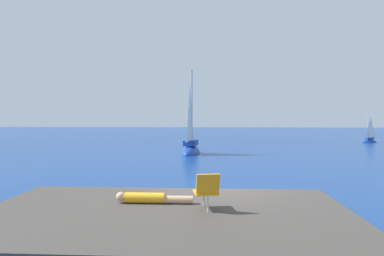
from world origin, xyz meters
TOP-DOWN VIEW (x-y plane):
  - ground_plane at (0.00, 0.00)m, footprint 160.00×160.00m
  - shore_ledge at (-0.99, -2.73)m, footprint 7.85×4.84m
  - boulder_seaward at (2.14, -0.24)m, footprint 0.93×0.97m
  - boulder_inland at (0.53, -0.15)m, footprint 1.23×1.20m
  - sailboat_near at (-1.71, 13.88)m, footprint 1.52×3.50m
  - sailboat_far at (15.40, 26.11)m, footprint 1.86×1.23m
  - person_sunbather at (-1.41, -2.11)m, footprint 1.76×0.25m
  - beach_chair at (-0.12, -2.60)m, footprint 0.60×0.69m

SIDE VIEW (x-z plane):
  - ground_plane at x=0.00m, z-range 0.00..0.00m
  - boulder_seaward at x=2.14m, z-range -0.30..0.30m
  - boulder_inland at x=0.53m, z-range -0.30..0.30m
  - sailboat_far at x=15.40m, z-range -1.50..1.86m
  - shore_ledge at x=-0.99m, z-range 0.00..0.56m
  - sailboat_near at x=-1.71m, z-range -2.85..3.54m
  - person_sunbather at x=-1.41m, z-range 0.55..0.80m
  - beach_chair at x=-0.12m, z-range 0.60..1.40m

